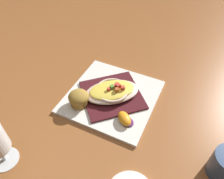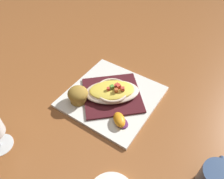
# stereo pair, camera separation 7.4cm
# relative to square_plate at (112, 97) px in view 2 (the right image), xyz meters

# --- Properties ---
(ground_plane) EXTENTS (2.60, 2.60, 0.00)m
(ground_plane) POSITION_rel_square_plate_xyz_m (0.00, 0.00, -0.01)
(ground_plane) COLOR brown
(square_plate) EXTENTS (0.33, 0.33, 0.01)m
(square_plate) POSITION_rel_square_plate_xyz_m (0.00, 0.00, 0.00)
(square_plate) COLOR white
(square_plate) RESTS_ON ground_plane
(folded_napkin) EXTENTS (0.27, 0.27, 0.01)m
(folded_napkin) POSITION_rel_square_plate_xyz_m (0.00, 0.00, 0.01)
(folded_napkin) COLOR #45161C
(folded_napkin) RESTS_ON square_plate
(gratin_dish) EXTENTS (0.22, 0.19, 0.04)m
(gratin_dish) POSITION_rel_square_plate_xyz_m (0.00, 0.00, 0.03)
(gratin_dish) COLOR beige
(gratin_dish) RESTS_ON folded_napkin
(muffin) EXTENTS (0.07, 0.07, 0.05)m
(muffin) POSITION_rel_square_plate_xyz_m (-0.09, -0.07, 0.03)
(muffin) COLOR olive
(muffin) RESTS_ON square_plate
(orange_garnish) EXTENTS (0.07, 0.07, 0.03)m
(orange_garnish) POSITION_rel_square_plate_xyz_m (0.07, -0.09, 0.02)
(orange_garnish) COLOR #552759
(orange_garnish) RESTS_ON square_plate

